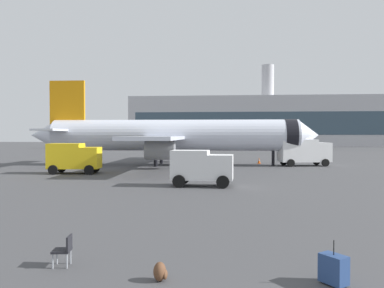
{
  "coord_description": "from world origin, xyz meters",
  "views": [
    {
      "loc": [
        0.09,
        -4.13,
        3.68
      ],
      "look_at": [
        -2.36,
        25.45,
        3.0
      ],
      "focal_mm": 35.67,
      "sensor_mm": 36.0,
      "label": 1
    }
  ],
  "objects": [
    {
      "name": "safety_cone_far",
      "position": [
        -18.08,
        39.45,
        0.38
      ],
      "size": [
        0.44,
        0.44,
        0.78
      ],
      "color": "#F2590C",
      "rests_on": "ground"
    },
    {
      "name": "cargo_van",
      "position": [
        -1.51,
        23.29,
        1.45
      ],
      "size": [
        4.5,
        2.54,
        2.6
      ],
      "color": "white",
      "rests_on": "ground"
    },
    {
      "name": "fuel_truck",
      "position": [
        9.68,
        42.6,
        1.77
      ],
      "size": [
        6.33,
        3.6,
        3.2
      ],
      "color": "white",
      "rests_on": "ground"
    },
    {
      "name": "traveller_backpack",
      "position": [
        -1.5,
        5.29,
        0.23
      ],
      "size": [
        0.36,
        0.4,
        0.48
      ],
      "color": "brown",
      "rests_on": "ground"
    },
    {
      "name": "airplane_at_gate",
      "position": [
        -6.15,
        42.41,
        3.66
      ],
      "size": [
        35.66,
        32.09,
        10.5
      ],
      "color": "silver",
      "rests_on": "ground"
    },
    {
      "name": "service_truck",
      "position": [
        -14.28,
        31.42,
        1.61
      ],
      "size": [
        4.97,
        2.87,
        2.9
      ],
      "color": "yellow",
      "rests_on": "ground"
    },
    {
      "name": "gate_chair",
      "position": [
        -4.36,
        6.15,
        0.5
      ],
      "size": [
        0.54,
        0.54,
        0.86
      ],
      "color": "black",
      "rests_on": "ground"
    },
    {
      "name": "terminal_building",
      "position": [
        18.01,
        136.0,
        8.65
      ],
      "size": [
        101.32,
        22.93,
        29.14
      ],
      "color": "#B2B2B7",
      "rests_on": "ground"
    },
    {
      "name": "rolling_suitcase",
      "position": [
        2.79,
        5.41,
        0.39
      ],
      "size": [
        0.71,
        0.75,
        1.1
      ],
      "color": "navy",
      "rests_on": "ground"
    },
    {
      "name": "airplane_taxiing",
      "position": [
        -42.57,
        107.6,
        2.07
      ],
      "size": [
        18.01,
        19.69,
        5.94
      ],
      "color": "white",
      "rests_on": "ground"
    },
    {
      "name": "safety_cone_mid",
      "position": [
        4.68,
        45.74,
        0.4
      ],
      "size": [
        0.44,
        0.44,
        0.81
      ],
      "color": "#F2590C",
      "rests_on": "ground"
    },
    {
      "name": "safety_cone_near",
      "position": [
        -3.59,
        27.69,
        0.34
      ],
      "size": [
        0.44,
        0.44,
        0.7
      ],
      "color": "#F2590C",
      "rests_on": "ground"
    }
  ]
}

